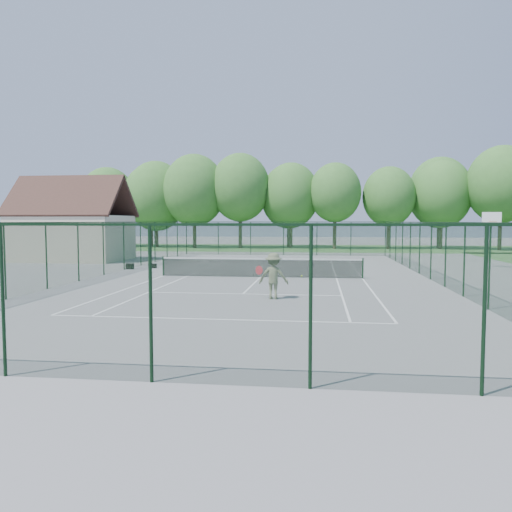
{
  "coord_description": "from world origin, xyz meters",
  "views": [
    {
      "loc": [
        3.13,
        -26.99,
        3.06
      ],
      "look_at": [
        0.0,
        -2.0,
        1.3
      ],
      "focal_mm": 35.0,
      "sensor_mm": 36.0,
      "label": 1
    }
  ],
  "objects_px": {
    "basketball_goal": "(489,229)",
    "tennis_player": "(273,276)",
    "tennis_net": "(261,267)",
    "sports_bag_a": "(130,266)"
  },
  "relations": [
    {
      "from": "basketball_goal",
      "to": "tennis_player",
      "type": "bearing_deg",
      "value": -130.72
    },
    {
      "from": "basketball_goal",
      "to": "tennis_net",
      "type": "bearing_deg",
      "value": -152.52
    },
    {
      "from": "basketball_goal",
      "to": "tennis_player",
      "type": "xyz_separation_m",
      "value": [
        -12.88,
        -14.96,
        -1.66
      ]
    },
    {
      "from": "tennis_net",
      "to": "sports_bag_a",
      "type": "height_order",
      "value": "tennis_net"
    },
    {
      "from": "sports_bag_a",
      "to": "tennis_player",
      "type": "xyz_separation_m",
      "value": [
        10.21,
        -11.02,
        0.73
      ]
    },
    {
      "from": "basketball_goal",
      "to": "tennis_player",
      "type": "height_order",
      "value": "basketball_goal"
    },
    {
      "from": "tennis_net",
      "to": "basketball_goal",
      "type": "relative_size",
      "value": 3.04
    },
    {
      "from": "tennis_net",
      "to": "tennis_player",
      "type": "distance_m",
      "value": 7.68
    },
    {
      "from": "tennis_net",
      "to": "tennis_player",
      "type": "height_order",
      "value": "tennis_player"
    },
    {
      "from": "sports_bag_a",
      "to": "basketball_goal",
      "type": "bearing_deg",
      "value": 15.48
    }
  ]
}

